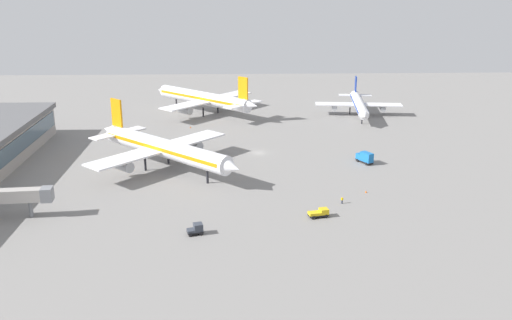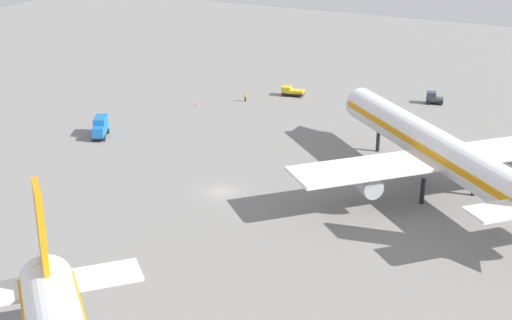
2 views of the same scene
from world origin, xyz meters
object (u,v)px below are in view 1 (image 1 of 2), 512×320
at_px(catering_truck, 365,157).
at_px(safety_cone_far_side, 366,191).
at_px(airplane_at_gate, 164,148).
at_px(airplane_distant, 205,98).
at_px(ground_crew_worker, 342,200).
at_px(airplane_taxiing, 359,104).
at_px(safety_cone_mid_apron, 191,127).
at_px(safety_cone_near_gate, 135,134).
at_px(pushback_tractor, 319,213).
at_px(baggage_tug, 196,229).

bearing_deg(catering_truck, safety_cone_far_side, 139.67).
bearing_deg(airplane_at_gate, catering_truck, 46.38).
xyz_separation_m(catering_truck, safety_cone_far_side, (23.11, -4.70, -1.40)).
relative_size(airplane_distant, ground_crew_worker, 26.09).
distance_m(airplane_taxiing, safety_cone_mid_apron, 64.68).
bearing_deg(safety_cone_near_gate, pushback_tractor, 36.68).
relative_size(airplane_taxiing, baggage_tug, 11.42).
bearing_deg(catering_truck, safety_cone_mid_apron, 23.27).
bearing_deg(baggage_tug, safety_cone_mid_apron, 79.63).
height_order(airplane_distant, pushback_tractor, airplane_distant).
bearing_deg(safety_cone_far_side, baggage_tug, -61.01).
relative_size(baggage_tug, pushback_tractor, 0.76).
bearing_deg(ground_crew_worker, safety_cone_mid_apron, -133.14).
bearing_deg(safety_cone_near_gate, ground_crew_worker, 43.19).
height_order(pushback_tractor, ground_crew_worker, pushback_tractor).
bearing_deg(safety_cone_mid_apron, pushback_tractor, 23.62).
xyz_separation_m(airplane_at_gate, ground_crew_worker, (26.39, 44.66, -5.31)).
xyz_separation_m(pushback_tractor, ground_crew_worker, (-7.70, 6.43, -0.12)).
height_order(airplane_taxiing, airplane_distant, airplane_distant).
bearing_deg(safety_cone_far_side, airplane_taxiing, 169.72).
height_order(airplane_distant, safety_cone_far_side, airplane_distant).
distance_m(airplane_taxiing, ground_crew_worker, 89.73).
xyz_separation_m(catering_truck, pushback_tractor, (37.56, -18.29, -0.73)).
distance_m(airplane_taxiing, catering_truck, 58.04).
bearing_deg(safety_cone_mid_apron, safety_cone_far_side, 36.79).
distance_m(airplane_distant, safety_cone_near_gate, 37.59).
height_order(airplane_taxiing, ground_crew_worker, airplane_taxiing).
bearing_deg(airplane_taxiing, safety_cone_far_side, -4.40).
height_order(catering_truck, safety_cone_near_gate, catering_truck).
xyz_separation_m(airplane_taxiing, baggage_tug, (102.56, -54.85, -3.38)).
bearing_deg(airplane_distant, catering_truck, 170.06).
xyz_separation_m(airplane_taxiing, ground_crew_worker, (86.99, -21.71, -3.69)).
distance_m(catering_truck, safety_cone_mid_apron, 66.75).
bearing_deg(pushback_tractor, safety_cone_mid_apron, 101.09).
relative_size(baggage_tug, safety_cone_far_side, 5.98).
xyz_separation_m(airplane_distant, catering_truck, (62.73, 48.67, -4.27)).
height_order(airplane_at_gate, safety_cone_near_gate, airplane_at_gate).
distance_m(airplane_distant, pushback_tractor, 104.92).
distance_m(airplane_at_gate, safety_cone_mid_apron, 45.02).
relative_size(airplane_taxiing, safety_cone_near_gate, 68.33).
bearing_deg(safety_cone_mid_apron, catering_truck, 52.09).
bearing_deg(ground_crew_worker, airplane_distant, -141.39).
xyz_separation_m(baggage_tug, safety_cone_near_gate, (-78.25, -25.70, -0.86)).
bearing_deg(baggage_tug, airplane_taxiing, 46.43).
height_order(catering_truck, baggage_tug, catering_truck).
xyz_separation_m(baggage_tug, safety_cone_mid_apron, (-86.44, -7.65, -0.86)).
bearing_deg(ground_crew_worker, pushback_tractor, -22.92).
xyz_separation_m(airplane_distant, ground_crew_worker, (92.60, 36.81, -5.11)).
bearing_deg(airplane_at_gate, pushback_tractor, 1.15).
height_order(airplane_taxiing, pushback_tractor, airplane_taxiing).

